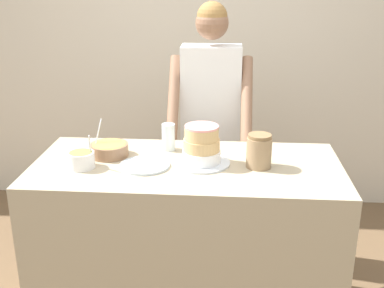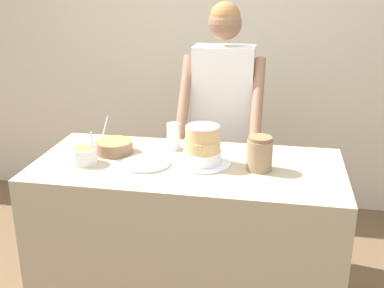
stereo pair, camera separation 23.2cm
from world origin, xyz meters
name	(u,v)px [view 1 (the left image)]	position (x,y,z in m)	size (l,w,h in m)	color
wall_back	(204,42)	(0.00, 1.86, 1.30)	(10.00, 0.05, 2.60)	beige
counter	(187,242)	(0.00, 0.36, 0.45)	(1.54, 0.71, 0.90)	tan
person_baker	(211,108)	(0.09, 1.05, 1.00)	(0.50, 0.45, 1.65)	#2D2D38
cake	(202,147)	(0.07, 0.37, 0.99)	(0.29, 0.29, 0.20)	silver
frosting_bowl_yellow	(109,149)	(-0.41, 0.44, 0.94)	(0.20, 0.20, 0.18)	#936B4C
frosting_bowl_olive	(81,159)	(-0.51, 0.27, 0.95)	(0.13, 0.13, 0.17)	white
drinking_glass	(168,137)	(-0.12, 0.55, 0.97)	(0.07, 0.07, 0.14)	silver
ceramic_plate	(145,165)	(-0.20, 0.31, 0.91)	(0.25, 0.25, 0.01)	silver
stoneware_jar	(259,151)	(0.35, 0.35, 0.98)	(0.12, 0.12, 0.17)	#9E7F5B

